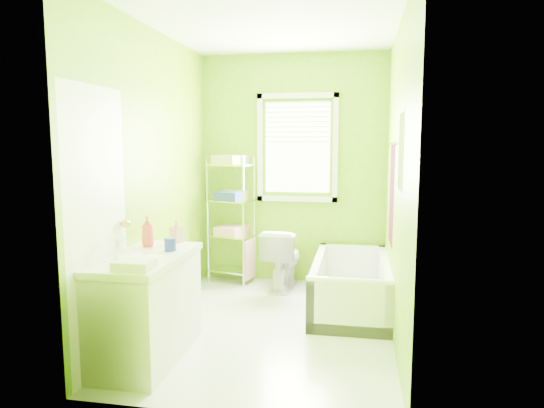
% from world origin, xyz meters
% --- Properties ---
extents(ground, '(2.90, 2.90, 0.00)m').
position_xyz_m(ground, '(0.00, 0.00, 0.00)').
color(ground, silver).
rests_on(ground, ground).
extents(room_envelope, '(2.14, 2.94, 2.62)m').
position_xyz_m(room_envelope, '(0.00, 0.00, 1.55)').
color(room_envelope, '#6B9E07').
rests_on(room_envelope, ground).
extents(window, '(0.92, 0.05, 1.22)m').
position_xyz_m(window, '(0.05, 1.42, 1.61)').
color(window, white).
rests_on(window, ground).
extents(door, '(0.09, 0.80, 2.00)m').
position_xyz_m(door, '(-1.04, -1.00, 1.00)').
color(door, white).
rests_on(door, ground).
extents(right_wall_decor, '(0.04, 1.48, 1.17)m').
position_xyz_m(right_wall_decor, '(1.04, -0.02, 1.32)').
color(right_wall_decor, '#3C071A').
rests_on(right_wall_decor, ground).
extents(bathtub, '(0.72, 1.55, 0.50)m').
position_xyz_m(bathtub, '(0.69, 0.59, 0.16)').
color(bathtub, white).
rests_on(bathtub, ground).
extents(toilet, '(0.43, 0.69, 0.68)m').
position_xyz_m(toilet, '(-0.07, 1.12, 0.34)').
color(toilet, white).
rests_on(toilet, ground).
extents(vanity, '(0.54, 1.05, 1.04)m').
position_xyz_m(vanity, '(-0.79, -0.80, 0.42)').
color(vanity, silver).
rests_on(vanity, ground).
extents(wire_shelf_unit, '(0.54, 0.45, 1.47)m').
position_xyz_m(wire_shelf_unit, '(-0.68, 1.29, 0.89)').
color(wire_shelf_unit, silver).
rests_on(wire_shelf_unit, ground).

